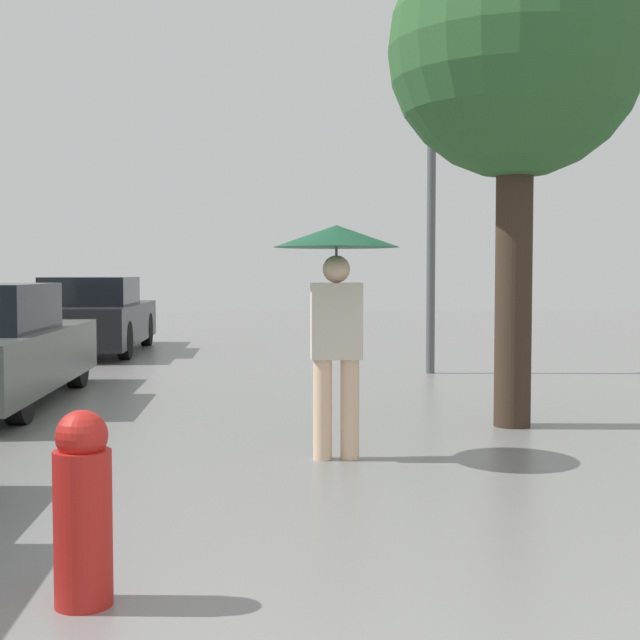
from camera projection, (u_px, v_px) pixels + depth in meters
The scene contains 5 objects.
pedestrian at pixel (336, 278), 6.67m from camera, with size 0.95×0.95×1.77m.
parked_car_farthest at pixel (94, 317), 15.72m from camera, with size 1.67×4.54×1.33m.
tree at pixel (516, 54), 8.01m from camera, with size 2.32×2.32×4.59m.
street_lamp at pixel (431, 171), 12.34m from camera, with size 0.40×0.40×3.89m.
fire_hydrant at pixel (83, 509), 3.76m from camera, with size 0.25×0.25×0.84m.
Camera 1 is at (-0.32, -2.05, 1.42)m, focal length 50.00 mm.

